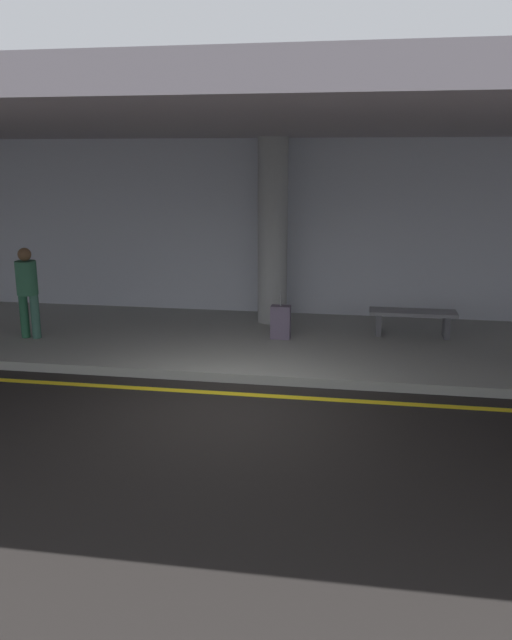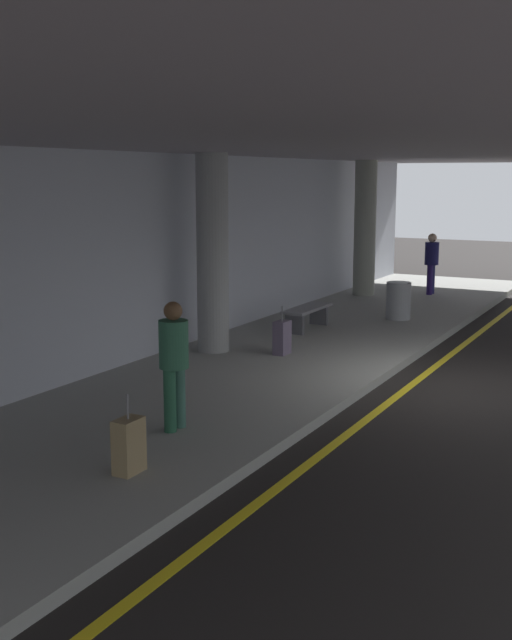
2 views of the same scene
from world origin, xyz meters
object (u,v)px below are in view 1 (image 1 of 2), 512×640
support_column_center (273,232)px  suitcase_upright_secondary (281,322)px  bench_metal (413,318)px  traveler_with_luggage (27,287)px

support_column_center → suitcase_upright_secondary: (0.34, -1.27, -1.51)m
suitcase_upright_secondary → bench_metal: suitcase_upright_secondary is taller
bench_metal → suitcase_upright_secondary: bearing=-166.3°
suitcase_upright_secondary → support_column_center: bearing=123.6°
suitcase_upright_secondary → bench_metal: size_ratio=0.56×
suitcase_upright_secondary → traveler_with_luggage: bearing=-152.4°
traveler_with_luggage → bench_metal: bearing=53.8°
support_column_center → traveler_with_luggage: size_ratio=2.17×
support_column_center → traveler_with_luggage: 4.77m
support_column_center → bench_metal: (2.75, -0.68, -1.47)m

